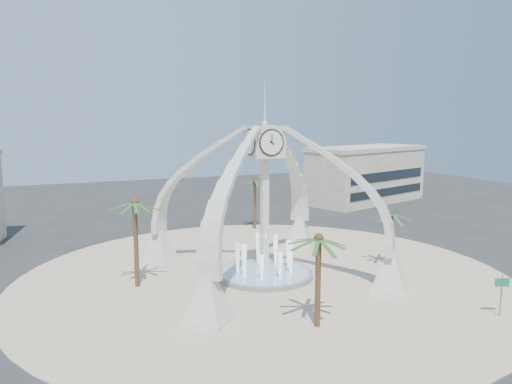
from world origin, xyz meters
name	(u,v)px	position (x,y,z in m)	size (l,w,h in m)	color
ground	(264,277)	(0.00, 0.00, 0.00)	(140.00, 140.00, 0.00)	#282828
plaza	(264,276)	(0.00, 0.00, 0.03)	(40.00, 40.00, 0.06)	beige
clock_tower	(265,199)	(0.00, 0.00, 6.49)	(17.94, 17.94, 16.30)	beige
fountain	(264,273)	(0.00, 0.00, 0.29)	(8.00, 8.00, 3.62)	gray
building_ne	(366,174)	(30.00, 28.00, 4.31)	(21.87, 14.17, 8.60)	beige
palm_east	(392,214)	(11.13, -1.96, 4.76)	(4.47, 4.47, 5.47)	brown
palm_west	(135,204)	(-10.05, 1.55, 6.54)	(4.41, 4.41, 7.37)	brown
palm_north	(255,180)	(6.33, 16.85, 5.84)	(4.90, 4.90, 6.64)	brown
palm_south	(319,240)	(-1.09, -10.44, 5.60)	(5.01, 5.01, 6.40)	brown
street_sign	(502,288)	(10.68, -13.79, 2.01)	(0.96, 0.44, 2.82)	slate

